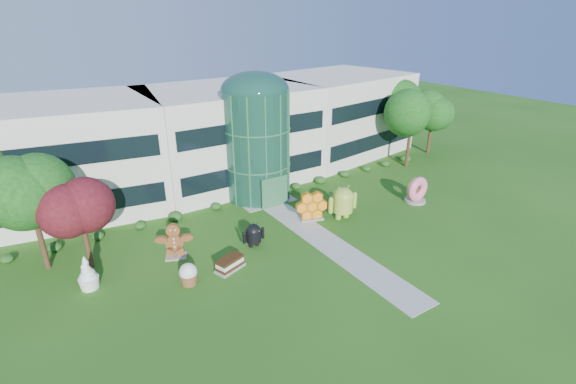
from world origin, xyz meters
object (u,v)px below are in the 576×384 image
android_black (253,234)px  donut (416,189)px  android_green (343,201)px  gingerbread (174,241)px

android_black → donut: size_ratio=0.84×
android_green → gingerbread: bearing=-179.9°
android_black → donut: donut is taller
android_black → donut: (16.22, -1.10, 0.20)m
donut → gingerbread: bearing=171.3°
donut → gingerbread: gingerbread is taller
android_green → donut: android_green is taller
donut → gingerbread: 21.77m
android_green → android_black: size_ratio=1.54×
android_green → gingerbread: 13.96m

